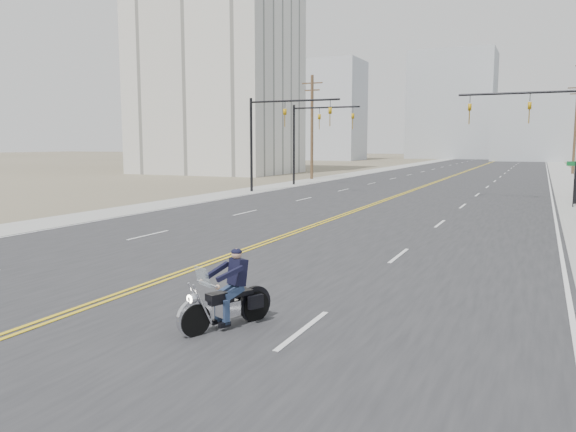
# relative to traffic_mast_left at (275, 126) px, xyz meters

# --- Properties ---
(road) EXTENTS (20.00, 200.00, 0.01)m
(road) POSITION_rel_traffic_mast_left_xyz_m (8.98, 38.00, -4.93)
(road) COLOR #303033
(road) RESTS_ON ground
(sidewalk_left) EXTENTS (3.00, 200.00, 0.01)m
(sidewalk_left) POSITION_rel_traffic_mast_left_xyz_m (-2.52, 38.00, -4.93)
(sidewalk_left) COLOR #A5A5A0
(sidewalk_left) RESTS_ON ground
(sidewalk_right) EXTENTS (3.00, 200.00, 0.01)m
(sidewalk_right) POSITION_rel_traffic_mast_left_xyz_m (20.48, 38.00, -4.93)
(sidewalk_right) COLOR #A5A5A0
(sidewalk_right) RESTS_ON ground
(traffic_mast_left) EXTENTS (7.10, 0.26, 7.00)m
(traffic_mast_left) POSITION_rel_traffic_mast_left_xyz_m (0.00, 0.00, 0.00)
(traffic_mast_left) COLOR black
(traffic_mast_left) RESTS_ON ground
(traffic_mast_right) EXTENTS (7.10, 0.26, 7.00)m
(traffic_mast_right) POSITION_rel_traffic_mast_left_xyz_m (17.95, 0.00, 0.00)
(traffic_mast_right) COLOR black
(traffic_mast_right) RESTS_ON ground
(traffic_mast_far) EXTENTS (6.10, 0.26, 7.00)m
(traffic_mast_far) POSITION_rel_traffic_mast_left_xyz_m (-0.33, 8.00, -0.06)
(traffic_mast_far) COLOR black
(traffic_mast_far) RESTS_ON ground
(street_sign) EXTENTS (0.90, 0.06, 2.62)m
(street_sign) POSITION_rel_traffic_mast_left_xyz_m (19.78, -2.00, -3.13)
(street_sign) COLOR black
(street_sign) RESTS_ON ground
(utility_pole_e) EXTENTS (2.20, 0.30, 11.00)m
(utility_pole_e) POSITION_rel_traffic_mast_left_xyz_m (21.48, 38.00, 0.79)
(utility_pole_e) COLOR brown
(utility_pole_e) RESTS_ON ground
(utility_pole_left) EXTENTS (2.20, 0.30, 10.50)m
(utility_pole_left) POSITION_rel_traffic_mast_left_xyz_m (-3.52, 16.00, 0.54)
(utility_pole_left) COLOR brown
(utility_pole_left) RESTS_ON ground
(apartment_block) EXTENTS (18.00, 14.00, 30.00)m
(apartment_block) POSITION_rel_traffic_mast_left_xyz_m (-19.02, 23.00, 10.06)
(apartment_block) COLOR silver
(apartment_block) RESTS_ON ground
(haze_bldg_a) EXTENTS (14.00, 12.00, 22.00)m
(haze_bldg_a) POSITION_rel_traffic_mast_left_xyz_m (-26.02, 83.00, 6.06)
(haze_bldg_a) COLOR #B7BCC6
(haze_bldg_a) RESTS_ON ground
(haze_bldg_b) EXTENTS (18.00, 14.00, 14.00)m
(haze_bldg_b) POSITION_rel_traffic_mast_left_xyz_m (16.98, 93.00, 2.06)
(haze_bldg_b) COLOR #ADB2B7
(haze_bldg_b) RESTS_ON ground
(haze_bldg_d) EXTENTS (20.00, 15.00, 26.00)m
(haze_bldg_d) POSITION_rel_traffic_mast_left_xyz_m (-3.02, 108.00, 8.06)
(haze_bldg_d) COLOR #ADB2B7
(haze_bldg_d) RESTS_ON ground
(haze_bldg_f) EXTENTS (12.00, 12.00, 16.00)m
(haze_bldg_f) POSITION_rel_traffic_mast_left_xyz_m (-41.02, 98.00, 3.06)
(haze_bldg_f) COLOR #ADB2B7
(haze_bldg_f) RESTS_ON ground
(motorcyclist) EXTENTS (1.62, 2.18, 1.57)m
(motorcyclist) POSITION_rel_traffic_mast_left_xyz_m (12.53, -28.47, -4.15)
(motorcyclist) COLOR black
(motorcyclist) RESTS_ON ground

